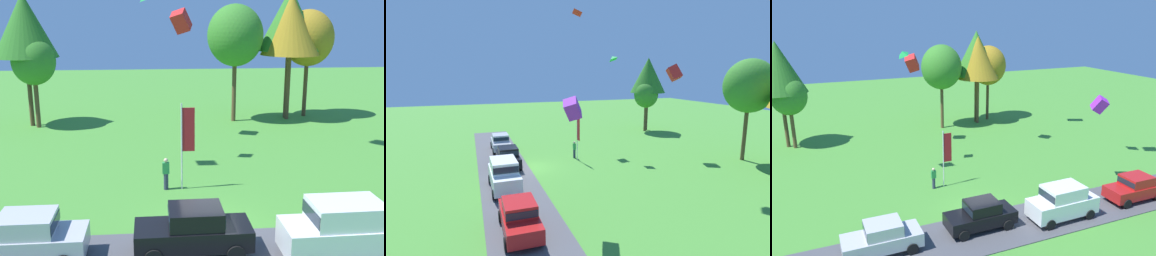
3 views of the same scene
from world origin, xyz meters
The scene contains 15 objects.
ground_plane centered at (0.00, 0.00, 0.00)m, with size 120.00×120.00×0.00m, color #478E33.
pavement_strip centered at (0.00, -2.20, 0.03)m, with size 36.00×4.40×0.06m, color #4C4C51.
car_sedan_near_entrance centered at (-6.98, -1.81, 1.04)m, with size 4.40×1.95×1.84m.
car_sedan_mid_row centered at (-0.84, -1.74, 1.04)m, with size 4.41×1.98×1.84m.
car_suv_by_flagpole centered at (4.62, -2.69, 1.30)m, with size 4.63×2.10×2.28m.
car_sedan_far_end centered at (11.10, -2.61, 1.04)m, with size 4.41×1.97×1.84m.
person_on_lawn centered at (-1.67, 4.94, 0.88)m, with size 0.36×0.24×1.71m.
tree_lone_near centered at (-12.26, 20.11, 8.11)m, with size 5.05×5.05×10.67m.
tree_far_right centered at (-11.61, 19.47, 5.33)m, with size 3.44×3.44×7.25m.
tree_left_of_center centered at (4.67, 20.38, 7.26)m, with size 4.67×4.67×9.85m.
flag_banner centered at (-0.61, 4.95, 2.90)m, with size 0.71×0.08×4.58m.
kite_box_topmost centered at (10.14, 0.72, 6.50)m, with size 0.77×0.77×1.07m, color purple.
kite_box_high_left centered at (-0.16, 15.40, 8.49)m, with size 1.00×1.00×1.40m, color red.
kite_diamond_mid_center centered at (-2.58, 9.43, 9.99)m, with size 0.71×0.82×0.38m, color green.
kite_diamond_low_drifter centered at (-8.75, 7.89, 15.55)m, with size 1.01×1.09×0.36m, color red.
Camera 2 is at (26.04, -4.72, 8.51)m, focal length 28.00 mm.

